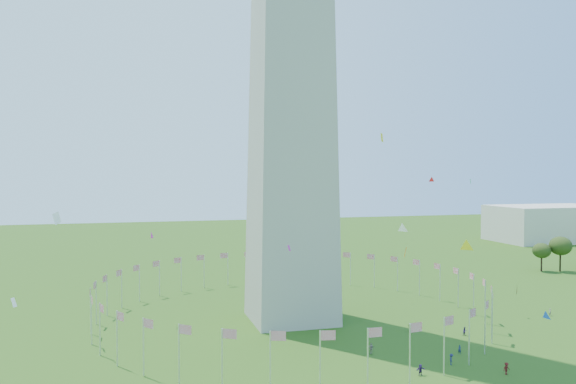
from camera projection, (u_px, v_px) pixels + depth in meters
name	position (u px, v px, depth m)	size (l,w,h in m)	color
flag_ring	(291.00, 298.00, 118.22)	(80.24, 80.24, 9.00)	silver
gov_building_east_a	(549.00, 223.00, 254.48)	(50.00, 30.00, 16.00)	beige
kites_aloft	(402.00, 240.00, 95.29)	(105.80, 63.77, 39.76)	yellow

